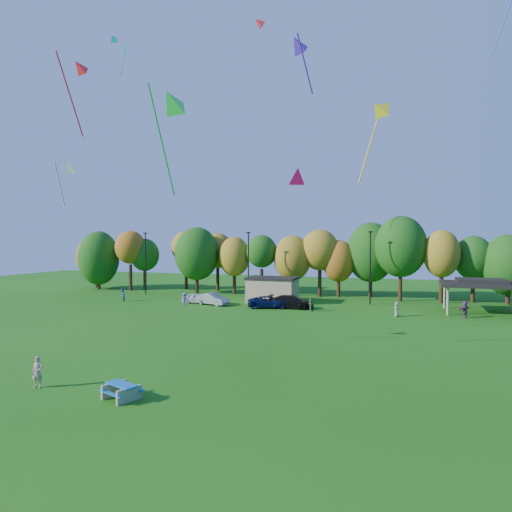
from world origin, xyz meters
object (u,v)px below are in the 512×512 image
(car_c, at_px, (269,302))
(car_d, at_px, (291,302))
(picnic_table, at_px, (122,390))
(car_a, at_px, (197,298))
(car_b, at_px, (213,299))
(kite_flyer, at_px, (37,372))

(car_c, height_order, car_d, car_d)
(picnic_table, bearing_deg, car_c, 114.38)
(car_a, xyz_separation_m, car_c, (9.76, -0.87, 0.05))
(picnic_table, bearing_deg, car_a, 130.57)
(car_b, bearing_deg, car_d, -70.60)
(picnic_table, xyz_separation_m, car_b, (-9.39, 31.93, 0.26))
(picnic_table, relative_size, kite_flyer, 1.30)
(car_b, bearing_deg, car_a, 91.88)
(picnic_table, bearing_deg, car_d, 109.77)
(kite_flyer, distance_m, car_d, 32.79)
(kite_flyer, xyz_separation_m, car_d, (5.78, 32.28, -0.08))
(car_d, bearing_deg, kite_flyer, 167.60)
(picnic_table, xyz_separation_m, car_c, (-2.13, 31.76, 0.24))
(car_a, distance_m, car_c, 9.80)
(kite_flyer, height_order, car_b, kite_flyer)
(picnic_table, height_order, car_c, car_c)
(kite_flyer, xyz_separation_m, car_c, (3.21, 31.75, -0.16))
(car_c, distance_m, car_d, 2.62)
(kite_flyer, relative_size, car_b, 0.39)
(car_a, relative_size, car_d, 0.71)
(picnic_table, relative_size, car_c, 0.44)
(kite_flyer, relative_size, car_a, 0.45)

